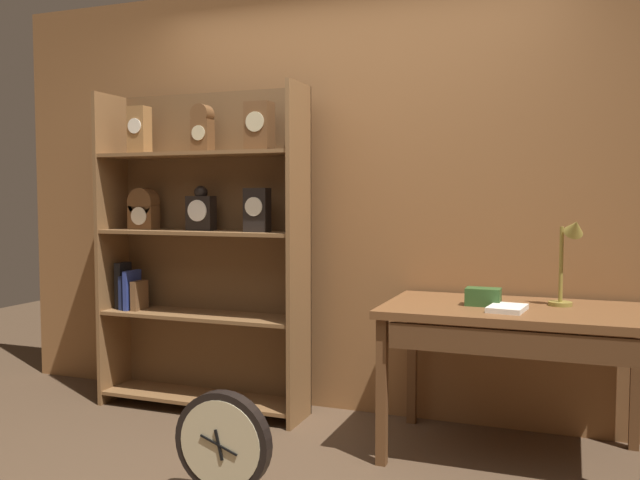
{
  "coord_description": "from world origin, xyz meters",
  "views": [
    {
      "loc": [
        1.24,
        -2.42,
        1.3
      ],
      "look_at": [
        0.04,
        0.74,
        1.08
      ],
      "focal_mm": 37.47,
      "sensor_mm": 36.0,
      "label": 1
    }
  ],
  "objects_px": {
    "bookshelf": "(200,244)",
    "workbench": "(513,324)",
    "desk_lamp": "(569,252)",
    "open_repair_manual": "(507,308)",
    "round_clock_large": "(223,446)",
    "toolbox_small": "(483,297)"
  },
  "relations": [
    {
      "from": "bookshelf",
      "to": "workbench",
      "type": "relative_size",
      "value": 1.54
    },
    {
      "from": "desk_lamp",
      "to": "open_repair_manual",
      "type": "distance_m",
      "value": 0.43
    },
    {
      "from": "desk_lamp",
      "to": "round_clock_large",
      "type": "bearing_deg",
      "value": -142.69
    },
    {
      "from": "round_clock_large",
      "to": "bookshelf",
      "type": "bearing_deg",
      "value": 124.65
    },
    {
      "from": "toolbox_small",
      "to": "round_clock_large",
      "type": "distance_m",
      "value": 1.45
    },
    {
      "from": "workbench",
      "to": "toolbox_small",
      "type": "bearing_deg",
      "value": 176.52
    },
    {
      "from": "toolbox_small",
      "to": "open_repair_manual",
      "type": "xyz_separation_m",
      "value": [
        0.13,
        -0.12,
        -0.03
      ]
    },
    {
      "from": "bookshelf",
      "to": "round_clock_large",
      "type": "bearing_deg",
      "value": -55.35
    },
    {
      "from": "open_repair_manual",
      "to": "toolbox_small",
      "type": "bearing_deg",
      "value": 144.51
    },
    {
      "from": "bookshelf",
      "to": "round_clock_large",
      "type": "height_order",
      "value": "bookshelf"
    },
    {
      "from": "bookshelf",
      "to": "open_repair_manual",
      "type": "relative_size",
      "value": 8.83
    },
    {
      "from": "workbench",
      "to": "bookshelf",
      "type": "bearing_deg",
      "value": 174.96
    },
    {
      "from": "workbench",
      "to": "desk_lamp",
      "type": "xyz_separation_m",
      "value": [
        0.25,
        0.12,
        0.35
      ]
    },
    {
      "from": "desk_lamp",
      "to": "toolbox_small",
      "type": "relative_size",
      "value": 2.68
    },
    {
      "from": "open_repair_manual",
      "to": "desk_lamp",
      "type": "bearing_deg",
      "value": 46.51
    },
    {
      "from": "workbench",
      "to": "round_clock_large",
      "type": "bearing_deg",
      "value": -140.34
    },
    {
      "from": "open_repair_manual",
      "to": "bookshelf",
      "type": "bearing_deg",
      "value": 178.59
    },
    {
      "from": "bookshelf",
      "to": "desk_lamp",
      "type": "bearing_deg",
      "value": -1.31
    },
    {
      "from": "bookshelf",
      "to": "round_clock_large",
      "type": "distance_m",
      "value": 1.53
    },
    {
      "from": "toolbox_small",
      "to": "open_repair_manual",
      "type": "bearing_deg",
      "value": -42.46
    },
    {
      "from": "desk_lamp",
      "to": "toolbox_small",
      "type": "height_order",
      "value": "desk_lamp"
    },
    {
      "from": "toolbox_small",
      "to": "desk_lamp",
      "type": "bearing_deg",
      "value": 15.08
    }
  ]
}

